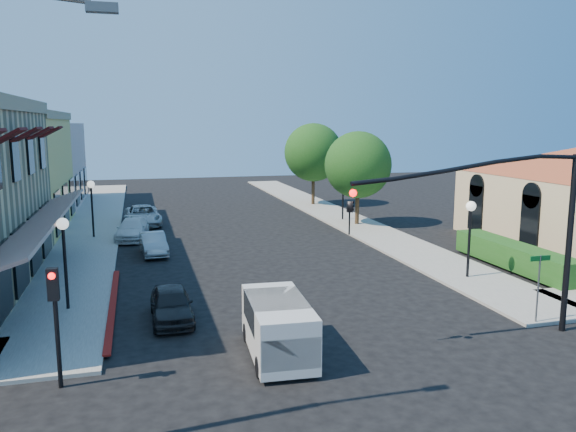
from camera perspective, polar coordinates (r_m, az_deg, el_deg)
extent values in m
plane|color=black|center=(16.41, 7.38, -15.88)|extent=(120.00, 120.00, 0.00)
cube|color=gray|center=(41.36, -19.01, -0.76)|extent=(3.50, 50.00, 0.12)
cube|color=gray|center=(43.75, 4.48, 0.25)|extent=(3.50, 50.00, 0.12)
cube|color=maroon|center=(22.79, -17.37, -8.89)|extent=(0.25, 10.00, 0.06)
cube|color=tan|center=(25.16, -26.71, 10.27)|extent=(0.50, 18.20, 0.60)
cube|color=#561416|center=(25.27, -23.59, -0.36)|extent=(1.75, 17.00, 0.67)
cube|color=#410D0D|center=(21.48, -26.51, 7.26)|extent=(1.02, 1.50, 0.60)
cube|color=#410D0D|center=(24.82, -24.99, 7.52)|extent=(1.02, 1.50, 0.60)
cube|color=#410D0D|center=(28.18, -23.84, 7.72)|extent=(1.02, 1.50, 0.60)
cube|color=#410D0D|center=(31.55, -22.93, 7.87)|extent=(1.02, 1.50, 0.60)
cube|color=black|center=(21.77, -27.10, -5.98)|extent=(0.12, 2.60, 2.60)
cube|color=black|center=(25.00, -25.53, -3.98)|extent=(0.12, 2.60, 2.60)
cube|color=black|center=(28.28, -24.33, -2.43)|extent=(0.12, 2.60, 2.60)
cube|color=black|center=(31.58, -23.37, -1.20)|extent=(0.12, 2.60, 2.60)
cube|color=#BF9E91|center=(52.69, -25.81, 4.67)|extent=(10.00, 12.00, 7.00)
cube|color=black|center=(32.72, 23.36, -0.50)|extent=(0.12, 1.40, 2.80)
cube|color=black|center=(36.70, 18.53, 0.78)|extent=(0.12, 1.40, 2.80)
cube|color=#1C5017|center=(29.48, 21.93, -5.01)|extent=(1.40, 8.00, 1.10)
cylinder|color=#2F2012|center=(39.00, 7.03, 0.57)|extent=(0.28, 0.28, 2.10)
sphere|color=#1C5017|center=(38.64, 7.13, 5.19)|extent=(4.56, 4.56, 4.56)
cylinder|color=#2F2012|center=(48.30, 2.57, 2.43)|extent=(0.28, 0.28, 2.27)
sphere|color=#1C5017|center=(48.01, 2.60, 6.47)|extent=(4.94, 4.94, 4.94)
cylinder|color=black|center=(20.89, 26.64, -2.61)|extent=(0.20, 0.20, 6.00)
cylinder|color=black|center=(18.17, 17.99, 4.57)|extent=(7.80, 0.14, 0.14)
imported|color=black|center=(16.47, 6.38, 1.37)|extent=(0.20, 0.16, 1.00)
sphere|color=#FF0C0C|center=(16.27, 6.63, 2.33)|extent=(0.22, 0.22, 0.22)
cylinder|color=black|center=(16.28, -22.39, -11.03)|extent=(0.12, 0.12, 3.00)
cube|color=black|center=(15.72, -22.77, -6.41)|extent=(0.28, 0.22, 0.85)
sphere|color=#FF0C0C|center=(15.54, -22.89, -5.64)|extent=(0.18, 0.18, 0.18)
cube|color=#595B5E|center=(11.88, -18.37, 19.44)|extent=(0.60, 0.25, 0.18)
cylinder|color=#595B5E|center=(21.49, 24.05, -6.92)|extent=(0.06, 0.06, 2.50)
cube|color=#0C591E|center=(21.21, 24.26, -3.93)|extent=(0.80, 0.04, 0.18)
cylinder|color=black|center=(22.49, -21.66, -5.14)|extent=(0.12, 0.12, 3.20)
sphere|color=white|center=(22.14, -21.93, -0.74)|extent=(0.44, 0.44, 0.44)
cylinder|color=black|center=(36.18, -19.25, 0.30)|extent=(0.12, 0.12, 3.20)
sphere|color=white|center=(35.96, -19.40, 3.06)|extent=(0.44, 0.44, 0.44)
cylinder|color=black|center=(26.52, 17.90, -2.79)|extent=(0.12, 0.12, 3.20)
sphere|color=white|center=(26.22, 18.10, 0.96)|extent=(0.44, 0.44, 0.44)
cylinder|color=black|center=(40.65, 5.60, 1.73)|extent=(0.12, 0.12, 3.20)
sphere|color=white|center=(40.46, 5.64, 4.19)|extent=(0.44, 0.44, 0.44)
cube|color=silver|center=(17.25, -1.03, -11.14)|extent=(1.92, 4.01, 1.60)
cube|color=silver|center=(15.74, 0.16, -13.55)|extent=(1.68, 0.63, 0.89)
cube|color=black|center=(15.86, -0.08, -11.64)|extent=(1.52, 0.18, 0.80)
cube|color=black|center=(17.36, -1.20, -9.59)|extent=(1.84, 2.41, 0.80)
cylinder|color=black|center=(16.16, -2.83, -15.07)|extent=(0.26, 0.60, 0.59)
cylinder|color=black|center=(18.60, -4.15, -11.71)|extent=(0.26, 0.60, 0.59)
cylinder|color=black|center=(16.44, 2.56, -14.63)|extent=(0.26, 0.60, 0.59)
cylinder|color=black|center=(18.84, 0.51, -11.40)|extent=(0.26, 0.60, 0.59)
imported|color=black|center=(20.70, -11.77, -8.75)|extent=(1.45, 3.58, 1.22)
imported|color=#9C9FA1|center=(31.04, -13.52, -2.76)|extent=(1.52, 3.66, 1.18)
imported|color=silver|center=(35.43, -15.54, -1.31)|extent=(2.24, 4.41, 1.23)
imported|color=#B2B5B8|center=(40.17, -14.53, 0.06)|extent=(2.58, 5.04, 1.36)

